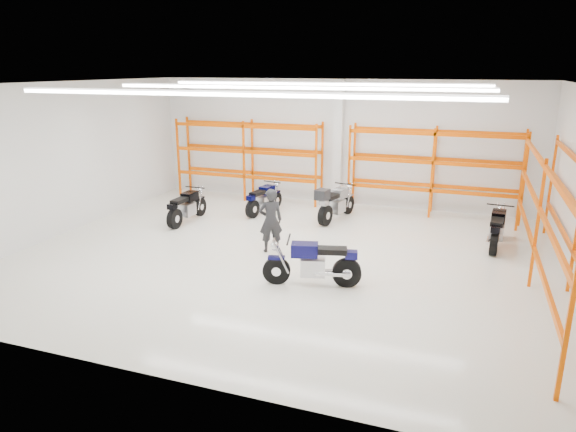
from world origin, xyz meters
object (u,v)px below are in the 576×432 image
(motorcycle_back_b, at_px, (263,200))
(motorcycle_back_c, at_px, (334,204))
(motorcycle_main, at_px, (316,264))
(motorcycle_back_d, at_px, (497,230))
(motorcycle_back_a, at_px, (186,208))
(standing_man, at_px, (271,220))
(structural_column, at_px, (338,143))

(motorcycle_back_b, height_order, motorcycle_back_c, motorcycle_back_c)
(motorcycle_main, relative_size, motorcycle_back_c, 0.95)
(motorcycle_back_c, xyz_separation_m, motorcycle_back_d, (4.94, -1.00, -0.07))
(motorcycle_back_a, xyz_separation_m, standing_man, (3.58, -1.59, 0.39))
(motorcycle_back_a, height_order, motorcycle_back_c, motorcycle_back_c)
(motorcycle_main, height_order, motorcycle_back_a, motorcycle_main)
(motorcycle_main, bearing_deg, standing_man, 135.51)
(motorcycle_back_a, relative_size, structural_column, 0.49)
(motorcycle_back_c, relative_size, structural_column, 0.53)
(motorcycle_back_a, bearing_deg, standing_man, -23.98)
(motorcycle_back_b, height_order, standing_man, standing_man)
(motorcycle_back_b, distance_m, structural_column, 3.47)
(standing_man, xyz_separation_m, structural_column, (0.43, 5.61, 1.36))
(motorcycle_back_c, xyz_separation_m, structural_column, (-0.47, 2.21, 1.66))
(motorcycle_back_b, xyz_separation_m, standing_man, (1.65, -3.47, 0.41))
(motorcycle_back_b, height_order, motorcycle_back_d, motorcycle_back_d)
(motorcycle_back_a, bearing_deg, motorcycle_back_c, 21.95)
(motorcycle_back_d, bearing_deg, motorcycle_main, -133.74)
(motorcycle_main, relative_size, motorcycle_back_b, 1.09)
(standing_man, relative_size, structural_column, 0.39)
(motorcycle_back_d, relative_size, structural_column, 0.50)
(motorcycle_back_b, relative_size, motorcycle_back_d, 0.93)
(motorcycle_back_a, xyz_separation_m, motorcycle_back_c, (4.49, 1.81, 0.09))
(motorcycle_main, height_order, standing_man, standing_man)
(motorcycle_back_a, xyz_separation_m, structural_column, (4.02, 4.02, 1.75))
(motorcycle_main, distance_m, motorcycle_back_c, 5.28)
(motorcycle_back_c, relative_size, standing_man, 1.34)
(standing_man, bearing_deg, motorcycle_back_a, -56.42)
(motorcycle_main, relative_size, motorcycle_back_d, 1.01)
(standing_man, bearing_deg, motorcycle_back_c, -137.35)
(motorcycle_back_a, bearing_deg, motorcycle_back_b, 44.01)
(motorcycle_back_a, relative_size, motorcycle_back_c, 0.92)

